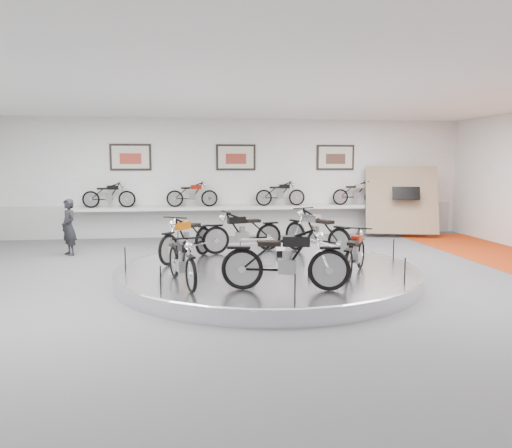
{
  "coord_description": "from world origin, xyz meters",
  "views": [
    {
      "loc": [
        -1.68,
        -10.07,
        2.51
      ],
      "look_at": [
        -0.19,
        0.6,
        1.19
      ],
      "focal_mm": 35.0,
      "sensor_mm": 36.0,
      "label": 1
    }
  ],
  "objects": [
    {
      "name": "ceiling",
      "position": [
        0.0,
        0.0,
        4.0
      ],
      "size": [
        16.0,
        16.0,
        0.0
      ],
      "primitive_type": "plane",
      "rotation": [
        3.14,
        0.0,
        0.0
      ],
      "color": "white",
      "rests_on": "wall_back"
    },
    {
      "name": "wall_back",
      "position": [
        0.0,
        7.0,
        2.0
      ],
      "size": [
        16.0,
        0.0,
        16.0
      ],
      "primitive_type": "plane",
      "rotation": [
        1.57,
        0.0,
        0.0
      ],
      "color": "white",
      "rests_on": "floor"
    },
    {
      "name": "bike_f",
      "position": [
        1.62,
        -0.67,
        0.75
      ],
      "size": [
        1.24,
        1.59,
        0.9
      ],
      "primitive_type": null,
      "rotation": [
        0.0,
        0.0,
        7.32
      ],
      "color": "maroon",
      "rests_on": "display_platform"
    },
    {
      "name": "shelf_bike_c",
      "position": [
        1.5,
        6.7,
        1.42
      ],
      "size": [
        1.22,
        0.43,
        0.73
      ],
      "primitive_type": null,
      "color": "black",
      "rests_on": "shelf"
    },
    {
      "name": "poster_left",
      "position": [
        -3.5,
        6.96,
        2.7
      ],
      "size": [
        1.35,
        0.06,
        0.88
      ],
      "primitive_type": "cube",
      "color": "beige",
      "rests_on": "wall_back"
    },
    {
      "name": "shelf_bike_a",
      "position": [
        -4.2,
        6.7,
        1.42
      ],
      "size": [
        1.22,
        0.43,
        0.73
      ],
      "primitive_type": null,
      "color": "black",
      "rests_on": "shelf"
    },
    {
      "name": "bike_e",
      "position": [
        0.0,
        -1.73,
        0.86
      ],
      "size": [
        2.0,
        1.03,
        1.12
      ],
      "primitive_type": null,
      "rotation": [
        0.0,
        0.0,
        6.09
      ],
      "color": "black",
      "rests_on": "display_platform"
    },
    {
      "name": "visitor",
      "position": [
        -4.88,
        3.97,
        0.77
      ],
      "size": [
        0.63,
        0.67,
        1.55
      ],
      "primitive_type": "imported",
      "rotation": [
        0.0,
        0.0,
        -0.95
      ],
      "color": "black",
      "rests_on": "floor"
    },
    {
      "name": "poster_right",
      "position": [
        3.5,
        6.96,
        2.7
      ],
      "size": [
        1.35,
        0.06,
        0.88
      ],
      "primitive_type": "cube",
      "color": "beige",
      "rests_on": "wall_back"
    },
    {
      "name": "display_platform",
      "position": [
        0.0,
        0.3,
        0.15
      ],
      "size": [
        6.4,
        6.4,
        0.3
      ],
      "primitive_type": "cylinder",
      "color": "silver",
      "rests_on": "floor"
    },
    {
      "name": "bike_c",
      "position": [
        -1.7,
        1.29,
        0.82
      ],
      "size": [
        1.51,
        1.82,
        1.04
      ],
      "primitive_type": null,
      "rotation": [
        0.0,
        0.0,
        4.12
      ],
      "color": "#BF5A0A",
      "rests_on": "display_platform"
    },
    {
      "name": "wall_front",
      "position": [
        0.0,
        -7.0,
        2.0
      ],
      "size": [
        16.0,
        0.0,
        16.0
      ],
      "primitive_type": "plane",
      "rotation": [
        -1.57,
        0.0,
        0.0
      ],
      "color": "white",
      "rests_on": "floor"
    },
    {
      "name": "shelf_bike_b",
      "position": [
        -1.5,
        6.7,
        1.42
      ],
      "size": [
        1.22,
        0.43,
        0.73
      ],
      "primitive_type": null,
      "color": "maroon",
      "rests_on": "shelf"
    },
    {
      "name": "display_panel",
      "position": [
        5.6,
        6.1,
        1.25
      ],
      "size": [
        2.56,
        1.52,
        2.3
      ],
      "primitive_type": "cube",
      "rotation": [
        -0.35,
        0.0,
        -0.26
      ],
      "color": "#967962",
      "rests_on": "floor"
    },
    {
      "name": "bike_d",
      "position": [
        -1.78,
        -1.07,
        0.77
      ],
      "size": [
        0.94,
        1.67,
        0.93
      ],
      "primitive_type": null,
      "rotation": [
        0.0,
        0.0,
        4.97
      ],
      "color": "black",
      "rests_on": "display_platform"
    },
    {
      "name": "shelf",
      "position": [
        0.0,
        6.7,
        1.0
      ],
      "size": [
        11.0,
        0.55,
        0.1
      ],
      "primitive_type": "cube",
      "color": "silver",
      "rests_on": "wall_back"
    },
    {
      "name": "bike_a",
      "position": [
        1.41,
        1.5,
        0.86
      ],
      "size": [
        1.53,
        2.0,
        1.12
      ],
      "primitive_type": null,
      "rotation": [
        0.0,
        0.0,
        2.08
      ],
      "color": "silver",
      "rests_on": "display_platform"
    },
    {
      "name": "shelf_bike_d",
      "position": [
        4.2,
        6.7,
        1.42
      ],
      "size": [
        1.22,
        0.43,
        0.73
      ],
      "primitive_type": null,
      "color": "silver",
      "rests_on": "shelf"
    },
    {
      "name": "bike_b",
      "position": [
        -0.31,
        2.1,
        0.82
      ],
      "size": [
        1.88,
        1.09,
        1.05
      ],
      "primitive_type": null,
      "rotation": [
        0.0,
        0.0,
        3.42
      ],
      "color": "black",
      "rests_on": "display_platform"
    },
    {
      "name": "dado_band",
      "position": [
        0.0,
        6.98,
        0.55
      ],
      "size": [
        15.68,
        0.04,
        1.1
      ],
      "primitive_type": "cube",
      "color": "#BCBCBA",
      "rests_on": "floor"
    },
    {
      "name": "floor",
      "position": [
        0.0,
        0.0,
        0.0
      ],
      "size": [
        16.0,
        16.0,
        0.0
      ],
      "primitive_type": "plane",
      "color": "#575759",
      "rests_on": "ground"
    },
    {
      "name": "poster_center",
      "position": [
        0.0,
        6.96,
        2.7
      ],
      "size": [
        1.35,
        0.06,
        0.88
      ],
      "primitive_type": "cube",
      "color": "beige",
      "rests_on": "wall_back"
    },
    {
      "name": "platform_rim",
      "position": [
        0.0,
        0.3,
        0.27
      ],
      "size": [
        6.4,
        6.4,
        0.1
      ],
      "primitive_type": "torus",
      "color": "#B2B2BA",
      "rests_on": "display_platform"
    }
  ]
}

